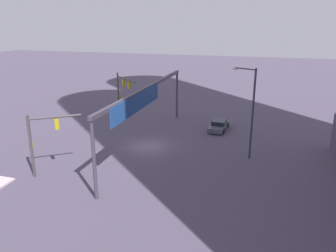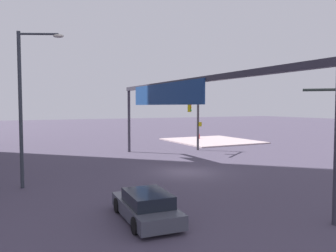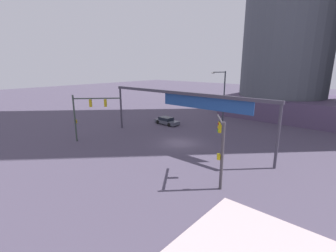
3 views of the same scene
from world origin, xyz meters
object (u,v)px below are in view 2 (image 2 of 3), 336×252
(sedan_car_approaching, at_px, (146,206))
(fire_hydrant_on_curb, at_px, (199,136))
(streetlamp_curved_arm, at_px, (25,99))
(traffic_signal_opposite_side, at_px, (195,116))

(sedan_car_approaching, xyz_separation_m, fire_hydrant_on_curb, (26.78, -19.29, -0.09))
(streetlamp_curved_arm, relative_size, sedan_car_approaching, 1.98)
(sedan_car_approaching, height_order, fire_hydrant_on_curb, sedan_car_approaching)
(streetlamp_curved_arm, xyz_separation_m, sedan_car_approaching, (-8.01, -3.94, -4.50))
(streetlamp_curved_arm, bearing_deg, fire_hydrant_on_curb, 63.72)
(traffic_signal_opposite_side, xyz_separation_m, fire_hydrant_on_curb, (9.65, -6.53, -3.12))
(sedan_car_approaching, bearing_deg, streetlamp_curved_arm, 30.40)
(traffic_signal_opposite_side, height_order, fire_hydrant_on_curb, traffic_signal_opposite_side)
(streetlamp_curved_arm, relative_size, fire_hydrant_on_curb, 12.40)
(traffic_signal_opposite_side, relative_size, streetlamp_curved_arm, 0.63)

